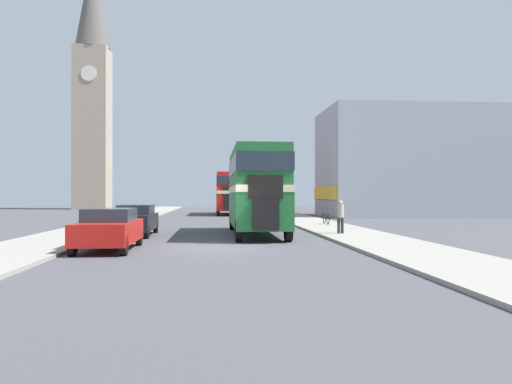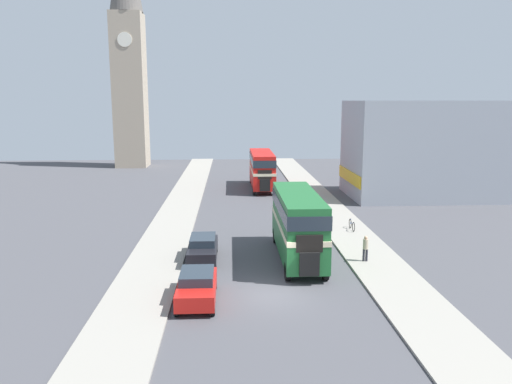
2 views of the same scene
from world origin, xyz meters
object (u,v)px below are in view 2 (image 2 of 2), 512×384
Objects in this scene: bicycle_on_pavement at (352,225)px; bus_distant at (262,167)px; church_tower at (128,40)px; car_parked_near at (197,286)px; car_parked_mid at (203,248)px; double_decker_bus at (298,220)px; pedestrian_walking at (366,247)px.

bus_distant is at bearing 106.51° from bicycle_on_pavement.
church_tower is (-23.81, 39.27, 17.97)m from bicycle_on_pavement.
car_parked_near is 0.96× the size of car_parked_mid.
car_parked_near is 2.40× the size of bicycle_on_pavement.
car_parked_near is 6.45m from car_parked_mid.
double_decker_bus is at bearing 47.69° from car_parked_near.
car_parked_mid is 0.12× the size of church_tower.
double_decker_bus is 2.14× the size of car_parked_mid.
double_decker_bus is 4.39m from pedestrian_walking.
car_parked_near is 2.66× the size of pedestrian_walking.
double_decker_bus reaches higher than bicycle_on_pavement.
car_parked_mid is 2.77× the size of pedestrian_walking.
car_parked_mid is 50.69m from church_tower.
car_parked_mid is 2.50× the size of bicycle_on_pavement.
car_parked_near is 0.12× the size of church_tower.
bicycle_on_pavement is at bearing 49.91° from car_parked_near.
church_tower reaches higher than bicycle_on_pavement.
car_parked_near is at bearing -132.31° from double_decker_bus.
car_parked_near is at bearing -76.06° from church_tower.
bus_distant is at bearing 99.92° from pedestrian_walking.
church_tower is (-18.79, 45.76, 15.98)m from double_decker_bus.
pedestrian_walking is at bearing -97.63° from bicycle_on_pavement.
bus_distant is 0.27× the size of church_tower.
pedestrian_walking is (4.64, -26.55, -1.42)m from bus_distant.
double_decker_bus reaches higher than bus_distant.
church_tower is (-22.81, 46.77, 17.43)m from pedestrian_walking.
pedestrian_walking is (4.02, -1.02, -1.45)m from double_decker_bus.
double_decker_bus is 8.44m from bicycle_on_pavement.
church_tower is at bearing 131.93° from bus_distant.
double_decker_bus reaches higher than pedestrian_walking.
pedestrian_walking reaches higher than car_parked_near.
bicycle_on_pavement is at bearing 82.37° from pedestrian_walking.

